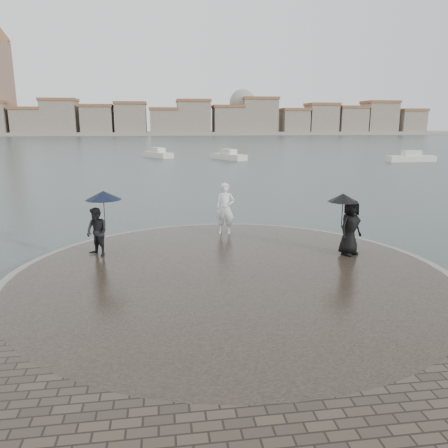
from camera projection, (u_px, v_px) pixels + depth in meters
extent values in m
plane|color=#2B3835|center=(258.00, 345.00, 8.97)|extent=(400.00, 400.00, 0.00)
cylinder|color=gray|center=(231.00, 279.00, 12.31)|extent=(12.50, 12.50, 0.32)
cylinder|color=#2D261E|center=(231.00, 278.00, 12.31)|extent=(11.90, 11.90, 0.36)
imported|color=white|center=(225.00, 209.00, 16.32)|extent=(0.82, 0.67, 1.93)
imported|color=black|center=(97.00, 232.00, 13.64)|extent=(0.94, 0.93, 1.53)
cylinder|color=black|center=(104.00, 213.00, 13.64)|extent=(0.02, 0.02, 0.90)
cone|color=black|center=(103.00, 195.00, 13.52)|extent=(1.13, 1.13, 0.28)
imported|color=black|center=(350.00, 227.00, 13.73)|extent=(1.03, 0.91, 1.77)
cylinder|color=black|center=(342.00, 214.00, 13.70)|extent=(0.02, 0.02, 0.90)
cone|color=black|center=(343.00, 198.00, 13.58)|extent=(0.97, 0.97, 0.26)
cube|color=gray|center=(164.00, 133.00, 165.98)|extent=(260.00, 20.00, 1.20)
cube|color=gray|center=(28.00, 123.00, 155.48)|extent=(10.00, 10.00, 9.00)
cube|color=brown|center=(27.00, 108.00, 154.35)|extent=(10.60, 10.60, 1.00)
cube|color=gray|center=(60.00, 119.00, 156.68)|extent=(12.00, 10.00, 12.00)
cube|color=brown|center=(59.00, 100.00, 155.22)|extent=(12.60, 10.60, 1.00)
cube|color=gray|center=(98.00, 121.00, 158.73)|extent=(11.00, 10.00, 10.00)
cube|color=brown|center=(97.00, 106.00, 157.49)|extent=(11.60, 10.60, 1.00)
cube|color=gray|center=(131.00, 120.00, 160.30)|extent=(11.00, 10.00, 11.00)
cube|color=brown|center=(130.00, 103.00, 158.94)|extent=(11.60, 10.60, 1.00)
cube|color=gray|center=(164.00, 123.00, 162.21)|extent=(10.00, 10.00, 9.00)
cube|color=brown|center=(164.00, 109.00, 161.08)|extent=(10.60, 10.60, 1.00)
cube|color=gray|center=(194.00, 119.00, 163.41)|extent=(12.00, 10.00, 12.00)
cube|color=brown|center=(193.00, 101.00, 161.94)|extent=(12.60, 10.60, 1.00)
cube|color=gray|center=(228.00, 122.00, 165.46)|extent=(11.00, 10.00, 10.00)
cube|color=brown|center=(228.00, 107.00, 164.21)|extent=(11.60, 10.60, 1.00)
cube|color=gray|center=(259.00, 118.00, 166.80)|extent=(13.00, 10.00, 13.00)
cube|color=brown|center=(259.00, 99.00, 165.22)|extent=(13.60, 10.60, 1.00)
cube|color=gray|center=(294.00, 123.00, 169.21)|extent=(10.00, 10.00, 9.00)
cube|color=brown|center=(294.00, 110.00, 168.08)|extent=(10.60, 10.60, 1.00)
cube|color=gray|center=(321.00, 120.00, 170.53)|extent=(11.00, 10.00, 11.00)
cube|color=brown|center=(322.00, 104.00, 169.17)|extent=(11.60, 10.60, 1.00)
cube|color=gray|center=(350.00, 122.00, 172.32)|extent=(11.00, 10.00, 10.00)
cube|color=brown|center=(351.00, 107.00, 171.08)|extent=(11.60, 10.60, 1.00)
cube|color=gray|center=(379.00, 119.00, 173.78)|extent=(12.00, 10.00, 12.00)
cube|color=brown|center=(380.00, 102.00, 172.31)|extent=(12.60, 10.60, 1.00)
cube|color=gray|center=(409.00, 123.00, 175.94)|extent=(10.00, 10.00, 9.00)
cube|color=brown|center=(410.00, 110.00, 174.81)|extent=(10.60, 10.60, 1.00)
cube|color=#846654|center=(6.00, 89.00, 153.83)|extent=(5.00, 5.00, 32.00)
cone|color=brown|center=(0.00, 33.00, 149.65)|extent=(6.80, 6.80, 5.00)
sphere|color=gray|center=(243.00, 103.00, 166.64)|extent=(10.00, 10.00, 10.00)
cube|color=beige|center=(228.00, 158.00, 54.41)|extent=(4.11, 5.57, 0.90)
cube|color=beige|center=(228.00, 153.00, 54.27)|extent=(2.03, 2.33, 0.90)
cube|color=beige|center=(158.00, 156.00, 57.72)|extent=(4.11, 5.57, 0.90)
cube|color=beige|center=(158.00, 151.00, 57.59)|extent=(2.03, 2.33, 0.90)
cube|color=beige|center=(411.00, 160.00, 51.41)|extent=(5.59, 1.93, 0.90)
cube|color=beige|center=(411.00, 154.00, 51.27)|extent=(2.07, 1.32, 0.90)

